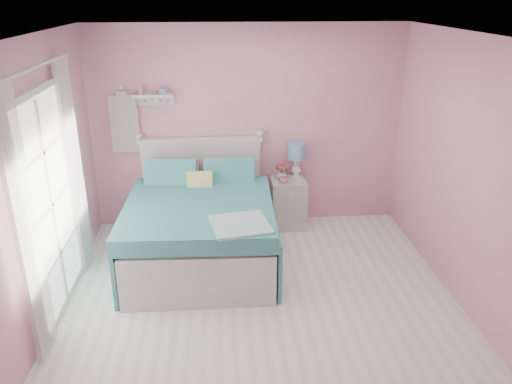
{
  "coord_description": "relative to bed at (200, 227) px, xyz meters",
  "views": [
    {
      "loc": [
        -0.36,
        -4.02,
        2.95
      ],
      "look_at": [
        0.03,
        1.2,
        0.83
      ],
      "focal_mm": 35.0,
      "sensor_mm": 36.0,
      "label": 1
    }
  ],
  "objects": [
    {
      "name": "curtain_far",
      "position": [
        -1.3,
        -0.07,
        0.77
      ],
      "size": [
        0.04,
        0.4,
        2.32
      ],
      "primitive_type": "cube",
      "color": "white",
      "rests_on": "floor"
    },
    {
      "name": "nightstand",
      "position": [
        1.13,
        0.79,
        -0.08
      ],
      "size": [
        0.45,
        0.45,
        0.65
      ],
      "color": "beige",
      "rests_on": "floor"
    },
    {
      "name": "teacup",
      "position": [
        1.05,
        0.69,
        0.29
      ],
      "size": [
        0.13,
        0.13,
        0.08
      ],
      "primitive_type": "imported",
      "rotation": [
        0.0,
        0.0,
        -0.33
      ],
      "color": "#CB8898",
      "rests_on": "nightstand"
    },
    {
      "name": "table_lamp",
      "position": [
        1.24,
        0.88,
        0.58
      ],
      "size": [
        0.24,
        0.24,
        0.48
      ],
      "color": "white",
      "rests_on": "nightstand"
    },
    {
      "name": "room_shell",
      "position": [
        0.62,
        -1.21,
        1.18
      ],
      "size": [
        4.5,
        4.5,
        4.5
      ],
      "color": "pink",
      "rests_on": "floor"
    },
    {
      "name": "curtain_near",
      "position": [
        -1.3,
        -1.56,
        0.77
      ],
      "size": [
        0.04,
        0.4,
        2.32
      ],
      "primitive_type": "cube",
      "color": "white",
      "rests_on": "floor"
    },
    {
      "name": "floor",
      "position": [
        0.62,
        -1.21,
        -0.41
      ],
      "size": [
        4.5,
        4.5,
        0.0
      ],
      "primitive_type": "plane",
      "color": "silver",
      "rests_on": "ground"
    },
    {
      "name": "vase",
      "position": [
        1.04,
        0.85,
        0.32
      ],
      "size": [
        0.16,
        0.16,
        0.14
      ],
      "primitive_type": "imported",
      "rotation": [
        0.0,
        0.0,
        -0.29
      ],
      "color": "silver",
      "rests_on": "nightstand"
    },
    {
      "name": "wall_shelf",
      "position": [
        -0.55,
        0.98,
        1.33
      ],
      "size": [
        0.5,
        0.15,
        0.25
      ],
      "color": "silver",
      "rests_on": "room_shell"
    },
    {
      "name": "bed",
      "position": [
        0.0,
        0.0,
        0.0
      ],
      "size": [
        1.67,
        2.08,
        1.2
      ],
      "rotation": [
        0.0,
        0.0,
        -0.03
      ],
      "color": "silver",
      "rests_on": "floor"
    },
    {
      "name": "roses",
      "position": [
        1.04,
        0.84,
        0.43
      ],
      "size": [
        0.14,
        0.11,
        0.12
      ],
      "color": "#D94A5D",
      "rests_on": "vase"
    },
    {
      "name": "french_door",
      "position": [
        -1.35,
        -0.81,
        0.67
      ],
      "size": [
        0.04,
        1.32,
        2.16
      ],
      "color": "silver",
      "rests_on": "floor"
    },
    {
      "name": "hanging_dress",
      "position": [
        -0.93,
        0.97,
        0.99
      ],
      "size": [
        0.34,
        0.03,
        0.72
      ],
      "primitive_type": "cube",
      "color": "white",
      "rests_on": "room_shell"
    }
  ]
}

